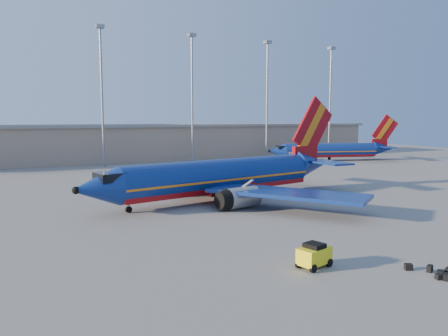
{
  "coord_description": "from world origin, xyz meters",
  "views": [
    {
      "loc": [
        -24.35,
        -45.48,
        10.08
      ],
      "look_at": [
        -0.08,
        1.33,
        4.0
      ],
      "focal_mm": 35.0,
      "sensor_mm": 36.0,
      "label": 1
    }
  ],
  "objects": [
    {
      "name": "ground",
      "position": [
        0.0,
        0.0,
        0.0
      ],
      "size": [
        220.0,
        220.0,
        0.0
      ],
      "primitive_type": "plane",
      "color": "slate",
      "rests_on": "ground"
    },
    {
      "name": "terminal_building",
      "position": [
        10.0,
        58.0,
        4.32
      ],
      "size": [
        122.0,
        16.0,
        8.5
      ],
      "color": "gray",
      "rests_on": "ground"
    },
    {
      "name": "light_mast_row",
      "position": [
        5.0,
        46.0,
        17.55
      ],
      "size": [
        101.6,
        1.6,
        28.65
      ],
      "color": "gray",
      "rests_on": "ground"
    },
    {
      "name": "aircraft_main",
      "position": [
        0.55,
        2.04,
        2.81
      ],
      "size": [
        38.64,
        36.85,
        13.17
      ],
      "rotation": [
        0.0,
        0.0,
        0.18
      ],
      "color": "navy",
      "rests_on": "ground"
    },
    {
      "name": "aircraft_second",
      "position": [
        45.67,
        33.75,
        2.5
      ],
      "size": [
        31.29,
        16.08,
        10.91
      ],
      "rotation": [
        0.0,
        0.0,
        -0.3
      ],
      "color": "navy",
      "rests_on": "ground"
    },
    {
      "name": "baggage_tug",
      "position": [
        -5.78,
        -22.91,
        0.88
      ],
      "size": [
        2.61,
        1.93,
        1.68
      ],
      "rotation": [
        0.0,
        0.0,
        0.24
      ],
      "color": "yellow",
      "rests_on": "ground"
    },
    {
      "name": "luggage_pile",
      "position": [
        0.21,
        -27.81,
        0.21
      ],
      "size": [
        2.14,
        3.03,
        0.52
      ],
      "color": "black",
      "rests_on": "ground"
    }
  ]
}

